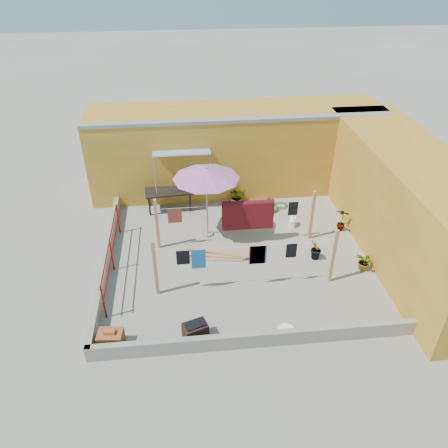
{
  "coord_description": "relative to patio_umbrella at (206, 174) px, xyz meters",
  "views": [
    {
      "loc": [
        -1.61,
        -10.81,
        8.5
      ],
      "look_at": [
        -0.43,
        0.3,
        1.09
      ],
      "focal_mm": 35.0,
      "sensor_mm": 36.0,
      "label": 1
    }
  ],
  "objects": [
    {
      "name": "ground",
      "position": [
        0.88,
        -1.37,
        -2.29
      ],
      "size": [
        80.0,
        80.0,
        0.0
      ],
      "primitive_type": "plane",
      "color": "#9E998E",
      "rests_on": "ground"
    },
    {
      "name": "wall_back",
      "position": [
        1.37,
        3.32,
        -0.69
      ],
      "size": [
        11.0,
        3.27,
        3.21
      ],
      "color": "#C1822A",
      "rests_on": "ground"
    },
    {
      "name": "wall_right",
      "position": [
        6.08,
        -1.37,
        -0.69
      ],
      "size": [
        2.4,
        9.0,
        3.2
      ],
      "primitive_type": "cube",
      "color": "#C1822A",
      "rests_on": "ground"
    },
    {
      "name": "parapet_front",
      "position": [
        0.88,
        -4.95,
        -2.07
      ],
      "size": [
        8.3,
        0.16,
        0.44
      ],
      "primitive_type": "cube",
      "color": "gray",
      "rests_on": "ground"
    },
    {
      "name": "parapet_left",
      "position": [
        -3.2,
        -1.37,
        -2.07
      ],
      "size": [
        0.16,
        7.3,
        0.44
      ],
      "primitive_type": "cube",
      "color": "gray",
      "rests_on": "ground"
    },
    {
      "name": "red_railing",
      "position": [
        -2.97,
        -1.57,
        -1.57
      ],
      "size": [
        0.05,
        4.2,
        1.1
      ],
      "color": "maroon",
      "rests_on": "ground"
    },
    {
      "name": "clothesline_rig",
      "position": [
        1.16,
        -0.84,
        -1.27
      ],
      "size": [
        5.09,
        2.35,
        1.8
      ],
      "color": "tan",
      "rests_on": "ground"
    },
    {
      "name": "patio_umbrella",
      "position": [
        0.0,
        0.0,
        0.0
      ],
      "size": [
        2.72,
        2.72,
        2.56
      ],
      "color": "gray",
      "rests_on": "ground"
    },
    {
      "name": "outdoor_table",
      "position": [
        -1.28,
        1.83,
        -1.58
      ],
      "size": [
        1.75,
        0.98,
        0.79
      ],
      "color": "black",
      "rests_on": "ground"
    },
    {
      "name": "brick_stack",
      "position": [
        -2.72,
        -4.57,
        -2.07
      ],
      "size": [
        0.65,
        0.5,
        0.53
      ],
      "color": "#9D5124",
      "rests_on": "ground"
    },
    {
      "name": "lumber_pile",
      "position": [
        0.11,
        -1.29,
        -2.23
      ],
      "size": [
        2.09,
        0.86,
        0.13
      ],
      "color": "tan",
      "rests_on": "ground"
    },
    {
      "name": "brazier",
      "position": [
        -0.65,
        -4.57,
        -2.03
      ],
      "size": [
        0.69,
        0.57,
        0.54
      ],
      "color": "black",
      "rests_on": "ground"
    },
    {
      "name": "white_basin",
      "position": [
        1.68,
        -4.57,
        -2.25
      ],
      "size": [
        0.46,
        0.46,
        0.08
      ],
      "color": "white",
      "rests_on": "ground"
    },
    {
      "name": "water_jug_a",
      "position": [
        2.96,
        0.12,
        -2.16
      ],
      "size": [
        0.2,
        0.2,
        0.31
      ],
      "color": "white",
      "rests_on": "ground"
    },
    {
      "name": "water_jug_b",
      "position": [
        2.99,
        0.24,
        -2.12
      ],
      "size": [
        0.25,
        0.25,
        0.38
      ],
      "color": "white",
      "rests_on": "ground"
    },
    {
      "name": "green_hose",
      "position": [
        2.87,
        1.56,
        -2.26
      ],
      "size": [
        0.53,
        0.53,
        0.08
      ],
      "color": "#186D1E",
      "rests_on": "ground"
    },
    {
      "name": "plant_back_a",
      "position": [
        1.24,
        1.83,
        -1.94
      ],
      "size": [
        0.78,
        0.72,
        0.71
      ],
      "primitive_type": "imported",
      "rotation": [
        0.0,
        0.0,
        0.3
      ],
      "color": "#245F1B",
      "rests_on": "ground"
    },
    {
      "name": "plant_back_b",
      "position": [
        2.37,
        1.18,
        -2.0
      ],
      "size": [
        0.33,
        0.33,
        0.59
      ],
      "primitive_type": "imported",
      "rotation": [
        0.0,
        0.0,
        1.56
      ],
      "color": "#245F1B",
      "rests_on": "ground"
    },
    {
      "name": "plant_right_a",
      "position": [
        4.58,
        -0.23,
        -1.86
      ],
      "size": [
        0.56,
        0.53,
        0.88
      ],
      "primitive_type": "imported",
      "rotation": [
        0.0,
        0.0,
        2.51
      ],
      "color": "#245F1B",
      "rests_on": "ground"
    },
    {
      "name": "plant_right_b",
      "position": [
        3.24,
        -1.72,
        -1.92
      ],
      "size": [
        0.46,
        0.5,
        0.75
      ],
      "primitive_type": "imported",
      "rotation": [
        0.0,
        0.0,
        4.35
      ],
      "color": "#245F1B",
      "rests_on": "ground"
    },
    {
      "name": "plant_right_c",
      "position": [
        4.58,
        -2.37,
        -2.01
      ],
      "size": [
        0.61,
        0.65,
        0.58
      ],
      "primitive_type": "imported",
      "rotation": [
        0.0,
        0.0,
        5.1
      ],
      "color": "#245F1B",
      "rests_on": "ground"
    }
  ]
}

